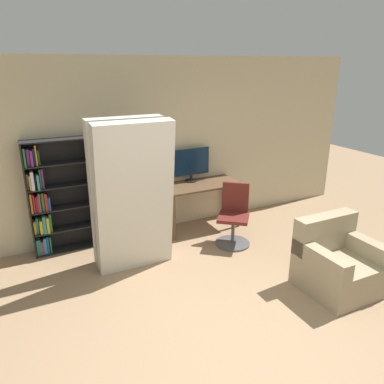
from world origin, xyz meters
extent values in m
plane|color=#937556|center=(0.00, 0.00, 0.00)|extent=(16.00, 16.00, 0.00)
cube|color=#C6B793|center=(0.00, 3.08, 1.35)|extent=(8.00, 0.06, 2.70)
cube|color=brown|center=(0.93, 2.74, 0.74)|extent=(1.28, 0.62, 0.03)
cylinder|color=brown|center=(0.35, 2.49, 0.36)|extent=(0.05, 0.05, 0.73)
cylinder|color=brown|center=(1.52, 2.49, 0.36)|extent=(0.05, 0.05, 0.73)
cylinder|color=brown|center=(0.35, 2.99, 0.36)|extent=(0.05, 0.05, 0.73)
cylinder|color=brown|center=(1.52, 2.99, 0.36)|extent=(0.05, 0.05, 0.73)
cylinder|color=black|center=(0.86, 2.94, 0.77)|extent=(0.19, 0.19, 0.02)
cylinder|color=black|center=(0.86, 2.94, 0.83)|extent=(0.04, 0.04, 0.10)
cube|color=black|center=(0.86, 2.94, 1.08)|extent=(0.64, 0.02, 0.44)
cube|color=#0A1E38|center=(0.86, 2.94, 1.08)|extent=(0.62, 0.03, 0.41)
cylinder|color=#4C4C51|center=(1.08, 1.97, 0.01)|extent=(0.52, 0.52, 0.03)
cylinder|color=#4C4C51|center=(1.08, 1.97, 0.22)|extent=(0.05, 0.05, 0.38)
cube|color=#591E19|center=(1.08, 1.97, 0.44)|extent=(0.62, 0.62, 0.05)
cube|color=#591E19|center=(1.21, 2.13, 0.69)|extent=(0.33, 0.28, 0.45)
cube|color=black|center=(-1.61, 2.92, 0.81)|extent=(0.02, 0.27, 1.63)
cube|color=black|center=(-0.74, 2.92, 0.81)|extent=(0.02, 0.27, 1.63)
cube|color=black|center=(-1.17, 3.04, 0.81)|extent=(0.89, 0.02, 1.63)
cube|color=black|center=(-1.17, 2.92, 0.01)|extent=(0.85, 0.23, 0.02)
cube|color=black|center=(-1.17, 2.92, 0.33)|extent=(0.85, 0.23, 0.02)
cube|color=black|center=(-1.17, 2.92, 0.65)|extent=(0.85, 0.23, 0.02)
cube|color=black|center=(-1.17, 2.92, 0.97)|extent=(0.85, 0.23, 0.02)
cube|color=black|center=(-1.17, 2.92, 1.30)|extent=(0.85, 0.23, 0.02)
cube|color=black|center=(-1.17, 2.92, 1.62)|extent=(0.85, 0.23, 0.02)
cube|color=teal|center=(-1.58, 2.93, 0.13)|extent=(0.02, 0.20, 0.23)
cube|color=#287A38|center=(-1.55, 2.93, 0.13)|extent=(0.03, 0.19, 0.23)
cube|color=#7A2D84|center=(-1.51, 2.91, 0.12)|extent=(0.03, 0.16, 0.20)
cube|color=teal|center=(-1.47, 2.94, 0.14)|extent=(0.04, 0.19, 0.23)
cube|color=#1E4C9E|center=(-1.44, 2.94, 0.14)|extent=(0.03, 0.19, 0.25)
cube|color=#287A38|center=(-1.40, 2.93, 0.14)|extent=(0.02, 0.18, 0.24)
cube|color=gold|center=(-1.57, 2.93, 0.43)|extent=(0.03, 0.16, 0.18)
cube|color=teal|center=(-1.54, 2.95, 0.45)|extent=(0.03, 0.17, 0.22)
cube|color=gold|center=(-1.49, 2.91, 0.43)|extent=(0.04, 0.20, 0.19)
cube|color=teal|center=(-1.45, 2.89, 0.47)|extent=(0.04, 0.18, 0.25)
cube|color=gold|center=(-1.40, 2.89, 0.45)|extent=(0.04, 0.16, 0.23)
cube|color=#287A38|center=(-1.37, 2.92, 0.47)|extent=(0.03, 0.18, 0.27)
cube|color=orange|center=(-1.58, 2.91, 0.80)|extent=(0.03, 0.18, 0.27)
cube|color=red|center=(-1.54, 2.90, 0.79)|extent=(0.02, 0.17, 0.26)
cube|color=#7A2D84|center=(-1.51, 2.91, 0.77)|extent=(0.02, 0.15, 0.22)
cube|color=red|center=(-1.49, 2.91, 0.78)|extent=(0.02, 0.20, 0.24)
cube|color=brown|center=(-1.47, 2.90, 0.79)|extent=(0.02, 0.17, 0.27)
cube|color=#287A38|center=(-1.43, 2.93, 0.79)|extent=(0.03, 0.19, 0.26)
cube|color=red|center=(-1.39, 2.90, 0.79)|extent=(0.04, 0.17, 0.25)
cube|color=#1E4C9E|center=(-1.35, 2.92, 0.76)|extent=(0.03, 0.19, 0.19)
cube|color=orange|center=(-1.58, 2.93, 1.09)|extent=(0.02, 0.13, 0.21)
cube|color=silver|center=(-1.55, 2.93, 1.08)|extent=(0.02, 0.20, 0.20)
cube|color=silver|center=(-1.52, 2.89, 1.11)|extent=(0.04, 0.17, 0.25)
cube|color=#7A2D84|center=(-1.48, 2.96, 1.08)|extent=(0.02, 0.13, 0.19)
cube|color=teal|center=(-1.45, 2.89, 1.09)|extent=(0.03, 0.17, 0.20)
cube|color=#287A38|center=(-1.42, 2.93, 1.11)|extent=(0.02, 0.16, 0.26)
cube|color=#7A2D84|center=(-1.39, 2.95, 1.12)|extent=(0.03, 0.17, 0.27)
cube|color=#287A38|center=(-1.58, 2.90, 1.43)|extent=(0.03, 0.18, 0.25)
cube|color=#7A2D84|center=(-1.53, 2.94, 1.42)|extent=(0.04, 0.17, 0.23)
cube|color=#7A2D84|center=(-1.49, 2.92, 1.41)|extent=(0.03, 0.19, 0.21)
cube|color=#1E4C9E|center=(-1.46, 2.95, 1.42)|extent=(0.02, 0.16, 0.23)
cube|color=orange|center=(-1.43, 2.92, 1.44)|extent=(0.02, 0.17, 0.27)
cube|color=#287A38|center=(-1.40, 2.96, 1.40)|extent=(0.02, 0.14, 0.20)
cube|color=beige|center=(-0.41, 1.94, 0.99)|extent=(0.97, 0.41, 1.97)
cube|color=beige|center=(0.07, 1.94, 0.99)|extent=(0.01, 0.41, 1.93)
cube|color=beige|center=(-0.41, 2.23, 0.98)|extent=(0.97, 0.26, 1.97)
cube|color=beige|center=(0.07, 2.23, 0.98)|extent=(0.01, 0.26, 1.93)
cube|color=gray|center=(1.60, 0.41, 0.20)|extent=(0.85, 0.80, 0.40)
cube|color=gray|center=(1.60, 0.71, 0.62)|extent=(0.85, 0.20, 0.45)
cube|color=gray|center=(1.26, 0.41, 0.50)|extent=(0.16, 0.80, 0.20)
cube|color=gray|center=(1.95, 0.41, 0.50)|extent=(0.16, 0.80, 0.20)
camera|label=1|loc=(-1.70, -2.32, 2.59)|focal=35.00mm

